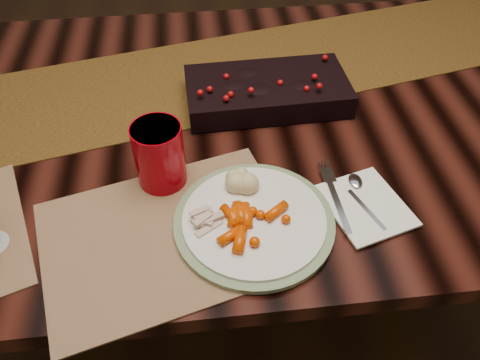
{
  "coord_description": "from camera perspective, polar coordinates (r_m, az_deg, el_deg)",
  "views": [
    {
      "loc": [
        -0.1,
        -0.84,
        1.41
      ],
      "look_at": [
        -0.03,
        -0.26,
        0.8
      ],
      "focal_mm": 35.0,
      "sensor_mm": 36.0,
      "label": 1
    }
  ],
  "objects": [
    {
      "name": "turkey_shreds",
      "position": [
        0.82,
        -4.71,
        -4.9
      ],
      "size": [
        0.09,
        0.08,
        0.02
      ],
      "primitive_type": null,
      "rotation": [
        0.0,
        0.0,
        0.36
      ],
      "color": "#BD9F8F",
      "rests_on": "dinner_plate"
    },
    {
      "name": "dining_table",
      "position": [
        1.34,
        0.05,
        -4.52
      ],
      "size": [
        1.8,
        1.0,
        0.75
      ],
      "primitive_type": "cube",
      "color": "black",
      "rests_on": "floor"
    },
    {
      "name": "centerpiece",
      "position": [
        1.08,
        3.33,
        11.17
      ],
      "size": [
        0.37,
        0.2,
        0.07
      ],
      "primitive_type": null,
      "rotation": [
        0.0,
        0.0,
        0.03
      ],
      "color": "black",
      "rests_on": "table_runner"
    },
    {
      "name": "spoon",
      "position": [
        0.89,
        14.73,
        -2.41
      ],
      "size": [
        0.07,
        0.13,
        0.0
      ],
      "primitive_type": null,
      "rotation": [
        0.0,
        0.0,
        0.36
      ],
      "color": "white",
      "rests_on": "napkin"
    },
    {
      "name": "table_runner",
      "position": [
        1.21,
        -0.06,
        13.13
      ],
      "size": [
        1.77,
        0.72,
        0.0
      ],
      "primitive_type": "cube",
      "rotation": [
        0.0,
        0.0,
        0.22
      ],
      "color": "#332002",
      "rests_on": "dining_table"
    },
    {
      "name": "fork",
      "position": [
        0.89,
        11.62,
        -2.2
      ],
      "size": [
        0.03,
        0.16,
        0.0
      ],
      "primitive_type": null,
      "rotation": [
        0.0,
        0.0,
        0.03
      ],
      "color": "white",
      "rests_on": "napkin"
    },
    {
      "name": "dinner_plate",
      "position": [
        0.83,
        1.73,
        -4.99
      ],
      "size": [
        0.33,
        0.33,
        0.02
      ],
      "primitive_type": "cylinder",
      "rotation": [
        0.0,
        0.0,
        0.15
      ],
      "color": "white",
      "rests_on": "placemat_main"
    },
    {
      "name": "napkin",
      "position": [
        0.89,
        15.03,
        -3.01
      ],
      "size": [
        0.17,
        0.19,
        0.01
      ],
      "primitive_type": "cube",
      "rotation": [
        0.0,
        0.0,
        0.28
      ],
      "color": "white",
      "rests_on": "placemat_main"
    },
    {
      "name": "mashed_potatoes",
      "position": [
        0.87,
        -0.21,
        0.35
      ],
      "size": [
        0.08,
        0.07,
        0.04
      ],
      "primitive_type": null,
      "rotation": [
        0.0,
        0.0,
        0.15
      ],
      "color": "#DCD387",
      "rests_on": "dinner_plate"
    },
    {
      "name": "floor",
      "position": [
        1.65,
        0.04,
        -12.84
      ],
      "size": [
        5.0,
        5.0,
        0.0
      ],
      "primitive_type": "plane",
      "color": "black",
      "rests_on": "ground"
    },
    {
      "name": "baby_carrots",
      "position": [
        0.8,
        2.24,
        -5.7
      ],
      "size": [
        0.14,
        0.12,
        0.02
      ],
      "primitive_type": null,
      "rotation": [
        0.0,
        0.0,
        -0.19
      ],
      "color": "#D54100",
      "rests_on": "dinner_plate"
    },
    {
      "name": "placemat_main",
      "position": [
        0.83,
        -8.71,
        -6.68
      ],
      "size": [
        0.5,
        0.42,
        0.0
      ],
      "primitive_type": "cube",
      "rotation": [
        0.0,
        0.0,
        0.26
      ],
      "color": "brown",
      "rests_on": "dining_table"
    },
    {
      "name": "red_cup",
      "position": [
        0.88,
        -9.8,
        3.04
      ],
      "size": [
        0.1,
        0.1,
        0.13
      ],
      "primitive_type": "cylinder",
      "rotation": [
        0.0,
        0.0,
        -0.06
      ],
      "color": "#A0000D",
      "rests_on": "placemat_main"
    }
  ]
}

